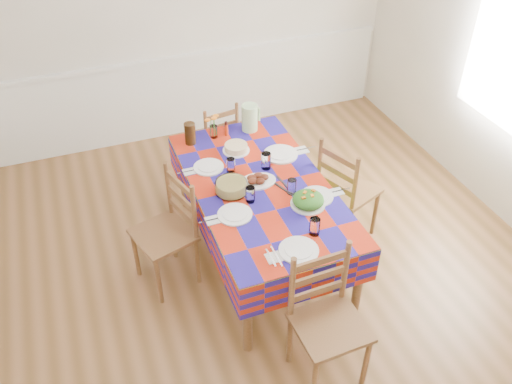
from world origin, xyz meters
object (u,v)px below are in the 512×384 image
at_px(meat_platter, 257,180).
at_px(tea_pitcher, 190,133).
at_px(green_pitcher, 250,118).
at_px(dining_table, 261,193).
at_px(chair_near, 327,321).
at_px(chair_far, 217,141).
at_px(chair_right, 345,191).
at_px(chair_left, 168,232).

bearing_deg(meat_platter, tea_pitcher, 114.96).
bearing_deg(meat_platter, green_pitcher, 74.28).
height_order(dining_table, chair_near, chair_near).
xyz_separation_m(meat_platter, tea_pitcher, (-0.34, 0.72, 0.07)).
xyz_separation_m(meat_platter, chair_far, (0.02, 1.15, -0.34)).
bearing_deg(green_pitcher, tea_pitcher, -177.04).
relative_size(chair_near, chair_far, 1.17).
relative_size(dining_table, tea_pitcher, 9.88).
relative_size(chair_near, chair_right, 1.02).
bearing_deg(chair_left, chair_far, 130.31).
distance_m(chair_near, chair_far, 2.37).
bearing_deg(chair_near, chair_left, 119.99).
xyz_separation_m(green_pitcher, chair_right, (0.55, -0.81, -0.38)).
distance_m(chair_far, chair_right, 1.42).
distance_m(green_pitcher, tea_pitcher, 0.55).
distance_m(green_pitcher, chair_left, 1.29).
height_order(meat_platter, chair_right, chair_right).
distance_m(meat_platter, chair_near, 1.26).
height_order(meat_platter, chair_far, chair_far).
bearing_deg(chair_right, tea_pitcher, 32.56).
bearing_deg(chair_right, dining_table, 66.81).
bearing_deg(dining_table, tea_pitcher, 114.30).
xyz_separation_m(meat_platter, green_pitcher, (0.21, 0.75, 0.10)).
bearing_deg(chair_far, meat_platter, 80.71).
distance_m(chair_near, chair_left, 1.41).
bearing_deg(dining_table, chair_near, -90.08).
bearing_deg(chair_near, dining_table, 87.85).
xyz_separation_m(tea_pitcher, chair_right, (1.10, -0.78, -0.35)).
distance_m(tea_pitcher, chair_far, 0.69).
height_order(green_pitcher, chair_near, chair_near).
relative_size(chair_left, chair_right, 0.99).
bearing_deg(tea_pitcher, chair_near, -79.97).
bearing_deg(chair_far, chair_near, 81.33).
height_order(green_pitcher, chair_far, green_pitcher).
bearing_deg(chair_right, chair_near, 125.22).
height_order(chair_left, chair_right, chair_right).
bearing_deg(dining_table, chair_right, -1.28).
distance_m(meat_platter, green_pitcher, 0.79).
xyz_separation_m(tea_pitcher, chair_left, (-0.40, -0.75, -0.35)).
height_order(tea_pitcher, chair_right, chair_right).
distance_m(meat_platter, chair_left, 0.79).
relative_size(meat_platter, chair_far, 0.35).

